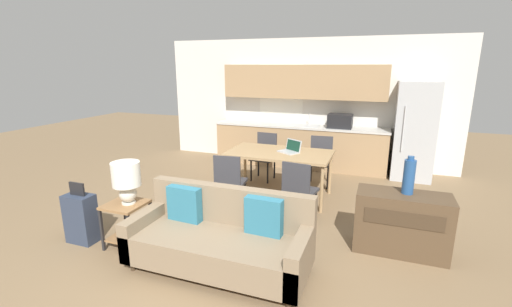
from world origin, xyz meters
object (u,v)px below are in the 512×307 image
at_px(credenza, 401,223).
at_px(vase, 409,176).
at_px(dining_chair_near_right, 299,189).
at_px(suitcase, 81,218).
at_px(side_table, 127,218).
at_px(refrigerator, 414,131).
at_px(dining_chair_far_left, 265,154).
at_px(dining_chair_near_left, 230,180).
at_px(dining_chair_far_right, 320,159).
at_px(dining_table, 279,156).
at_px(couch, 221,238).
at_px(table_lamp, 126,179).
at_px(laptop, 291,149).

relative_size(credenza, vase, 2.35).
height_order(dining_chair_near_right, suitcase, dining_chair_near_right).
xyz_separation_m(side_table, vase, (3.11, 1.03, 0.56)).
relative_size(refrigerator, dining_chair_far_left, 2.10).
bearing_deg(dining_chair_near_left, vase, 164.17).
bearing_deg(vase, dining_chair_far_right, 123.49).
bearing_deg(dining_chair_near_right, dining_chair_far_right, -82.30).
relative_size(vase, dining_chair_far_left, 0.50).
distance_m(dining_table, credenza, 2.21).
bearing_deg(credenza, dining_table, 146.91).
bearing_deg(suitcase, dining_chair_near_left, 48.32).
bearing_deg(couch, dining_chair_near_right, 69.17).
relative_size(dining_chair_near_left, dining_chair_near_right, 1.00).
height_order(dining_table, dining_chair_near_right, dining_chair_near_right).
bearing_deg(table_lamp, laptop, 58.32).
height_order(side_table, dining_chair_far_left, dining_chair_far_left).
distance_m(dining_table, dining_chair_near_right, 1.00).
height_order(table_lamp, dining_chair_far_right, table_lamp).
xyz_separation_m(refrigerator, laptop, (-1.95, -1.77, -0.11)).
relative_size(refrigerator, couch, 0.96).
bearing_deg(table_lamp, dining_chair_far_left, 77.00).
bearing_deg(side_table, suitcase, -169.28).
relative_size(refrigerator, dining_chair_near_right, 2.10).
distance_m(vase, laptop, 2.09).
relative_size(table_lamp, credenza, 0.49).
xyz_separation_m(side_table, dining_chair_near_right, (1.78, 1.37, 0.12)).
bearing_deg(dining_chair_near_left, dining_table, -130.36).
height_order(couch, table_lamp, table_lamp).
xyz_separation_m(table_lamp, dining_chair_near_left, (0.69, 1.36, -0.37)).
relative_size(dining_table, vase, 3.81).
bearing_deg(laptop, refrigerator, 73.56).
bearing_deg(refrigerator, laptop, -137.78).
height_order(side_table, credenza, credenza).
distance_m(dining_table, side_table, 2.55).
bearing_deg(vase, suitcase, -162.86).
height_order(credenza, dining_chair_far_left, dining_chair_far_left).
bearing_deg(dining_chair_far_right, dining_chair_far_left, 179.03).
bearing_deg(suitcase, dining_chair_far_right, 52.87).
relative_size(couch, dining_chair_near_left, 2.18).
distance_m(dining_chair_far_right, dining_chair_near_left, 1.97).
height_order(refrigerator, laptop, refrigerator).
xyz_separation_m(vase, laptop, (-1.69, 1.23, -0.11)).
xyz_separation_m(couch, side_table, (-1.26, 0.00, 0.03)).
xyz_separation_m(dining_chair_far_right, dining_chair_near_right, (-0.01, -1.67, 0.00)).
relative_size(dining_table, dining_chair_near_right, 1.89).
relative_size(couch, table_lamp, 3.81).
relative_size(dining_table, couch, 0.87).
distance_m(vase, dining_chair_far_left, 3.12).
bearing_deg(dining_chair_far_left, vase, -35.05).
xyz_separation_m(dining_chair_far_left, laptop, (0.70, -0.73, 0.33)).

